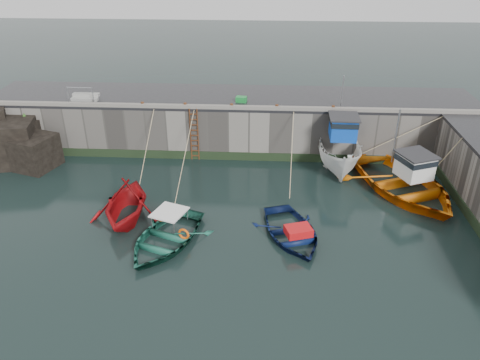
# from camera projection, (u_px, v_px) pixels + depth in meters

# --- Properties ---
(ground) EXTENTS (120.00, 120.00, 0.00)m
(ground) POSITION_uv_depth(u_px,v_px,m) (210.00, 263.00, 19.43)
(ground) COLOR black
(ground) RESTS_ON ground
(quay_back) EXTENTS (30.00, 5.00, 3.00)m
(quay_back) POSITION_uv_depth(u_px,v_px,m) (231.00, 121.00, 29.74)
(quay_back) COLOR slate
(quay_back) RESTS_ON ground
(road_back) EXTENTS (30.00, 5.00, 0.16)m
(road_back) POSITION_uv_depth(u_px,v_px,m) (231.00, 97.00, 29.00)
(road_back) COLOR black
(road_back) RESTS_ON quay_back
(kerb_back) EXTENTS (30.00, 0.30, 0.20)m
(kerb_back) POSITION_uv_depth(u_px,v_px,m) (228.00, 107.00, 26.84)
(kerb_back) COLOR slate
(kerb_back) RESTS_ON road_back
(algae_back) EXTENTS (30.00, 0.08, 0.50)m
(algae_back) POSITION_uv_depth(u_px,v_px,m) (228.00, 156.00, 28.09)
(algae_back) COLOR black
(algae_back) RESTS_ON ground
(rock_outcrop) EXTENTS (5.85, 4.24, 3.41)m
(rock_outcrop) POSITION_uv_depth(u_px,v_px,m) (9.00, 141.00, 27.52)
(rock_outcrop) COLOR black
(rock_outcrop) RESTS_ON ground
(ladder) EXTENTS (0.51, 0.08, 3.20)m
(ladder) POSITION_uv_depth(u_px,v_px,m) (194.00, 135.00, 27.52)
(ladder) COLOR #3F1E0F
(ladder) RESTS_ON ground
(boat_near_white) EXTENTS (3.90, 4.48, 2.31)m
(boat_near_white) POSITION_uv_depth(u_px,v_px,m) (128.00, 218.00, 22.48)
(boat_near_white) COLOR #9F0D11
(boat_near_white) RESTS_ON ground
(boat_near_white_rope) EXTENTS (0.04, 5.02, 3.10)m
(boat_near_white_rope) POSITION_uv_depth(u_px,v_px,m) (150.00, 174.00, 26.57)
(boat_near_white_rope) COLOR tan
(boat_near_white_rope) RESTS_ON ground
(boat_near_blue) EXTENTS (4.90, 5.72, 1.00)m
(boat_near_blue) POSITION_uv_depth(u_px,v_px,m) (165.00, 242.00, 20.73)
(boat_near_blue) COLOR #175342
(boat_near_blue) RESTS_ON ground
(boat_near_blue_rope) EXTENTS (0.04, 6.67, 3.10)m
(boat_near_blue_rope) POSITION_uv_depth(u_px,v_px,m) (186.00, 183.00, 25.64)
(boat_near_blue_rope) COLOR tan
(boat_near_blue_rope) RESTS_ON ground
(boat_near_navy) EXTENTS (4.38, 5.19, 0.92)m
(boat_near_navy) POSITION_uv_depth(u_px,v_px,m) (291.00, 236.00, 21.17)
(boat_near_navy) COLOR #0A1741
(boat_near_navy) RESTS_ON ground
(boat_near_navy_rope) EXTENTS (0.04, 5.93, 3.10)m
(boat_near_navy_rope) POSITION_uv_depth(u_px,v_px,m) (287.00, 182.00, 25.72)
(boat_near_navy_rope) COLOR tan
(boat_near_navy_rope) RESTS_ON ground
(boat_far_white) EXTENTS (2.50, 6.25, 5.39)m
(boat_far_white) POSITION_uv_depth(u_px,v_px,m) (339.00, 150.00, 26.95)
(boat_far_white) COLOR silver
(boat_far_white) RESTS_ON ground
(boat_far_orange) EXTENTS (7.57, 8.71, 4.51)m
(boat_far_orange) POSITION_uv_depth(u_px,v_px,m) (403.00, 183.00, 24.58)
(boat_far_orange) COLOR orange
(boat_far_orange) RESTS_ON ground
(fish_crate) EXTENTS (0.68, 0.49, 0.32)m
(fish_crate) POSITION_uv_depth(u_px,v_px,m) (241.00, 99.00, 27.92)
(fish_crate) COLOR #167E30
(fish_crate) RESTS_ON road_back
(railing) EXTENTS (1.60, 1.05, 1.00)m
(railing) POSITION_uv_depth(u_px,v_px,m) (85.00, 97.00, 28.20)
(railing) COLOR #A5A8AD
(railing) RESTS_ON road_back
(bollard_a) EXTENTS (0.18, 0.18, 0.28)m
(bollard_a) POSITION_uv_depth(u_px,v_px,m) (143.00, 104.00, 27.16)
(bollard_a) COLOR #3F1E0F
(bollard_a) RESTS_ON road_back
(bollard_b) EXTENTS (0.18, 0.18, 0.28)m
(bollard_b) POSITION_uv_depth(u_px,v_px,m) (185.00, 105.00, 27.04)
(bollard_b) COLOR #3F1E0F
(bollard_b) RESTS_ON road_back
(bollard_c) EXTENTS (0.18, 0.18, 0.28)m
(bollard_c) POSITION_uv_depth(u_px,v_px,m) (232.00, 106.00, 26.90)
(bollard_c) COLOR #3F1E0F
(bollard_c) RESTS_ON road_back
(bollard_d) EXTENTS (0.18, 0.18, 0.28)m
(bollard_d) POSITION_uv_depth(u_px,v_px,m) (277.00, 107.00, 26.77)
(bollard_d) COLOR #3F1E0F
(bollard_d) RESTS_ON road_back
(bollard_e) EXTENTS (0.18, 0.18, 0.28)m
(bollard_e) POSITION_uv_depth(u_px,v_px,m) (333.00, 108.00, 26.61)
(bollard_e) COLOR #3F1E0F
(bollard_e) RESTS_ON road_back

